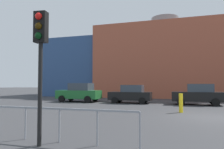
# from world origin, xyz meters

# --- Properties ---
(ground_plane) EXTENTS (200.00, 200.00, 0.00)m
(ground_plane) POSITION_xyz_m (0.00, 0.00, 0.00)
(ground_plane) COLOR #38383A
(building_backdrop) EXTENTS (36.34, 12.49, 11.77)m
(building_backdrop) POSITION_xyz_m (-3.62, 20.72, 4.68)
(building_backdrop) COLOR #B2563D
(building_backdrop) RESTS_ON ground_plane
(parked_car_0) EXTENTS (4.33, 2.12, 1.88)m
(parked_car_0) POSITION_xyz_m (-11.24, 7.41, 0.93)
(parked_car_0) COLOR #1E662D
(parked_car_0) RESTS_ON ground_plane
(parked_car_1) EXTENTS (3.92, 1.92, 1.70)m
(parked_car_1) POSITION_xyz_m (-5.93, 7.41, 0.84)
(parked_car_1) COLOR black
(parked_car_1) RESTS_ON ground_plane
(parked_car_2) EXTENTS (4.14, 2.03, 1.79)m
(parked_car_2) POSITION_xyz_m (-0.06, 7.41, 0.89)
(parked_car_2) COLOR black
(parked_car_2) RESTS_ON ground_plane
(traffic_light_near_left) EXTENTS (0.38, 0.38, 3.84)m
(traffic_light_near_left) POSITION_xyz_m (-5.26, -7.45, 2.83)
(traffic_light_near_left) COLOR black
(traffic_light_near_left) RESTS_ON ground_plane
(bollard_yellow_0) EXTENTS (0.24, 0.24, 1.18)m
(bollard_yellow_0) POSITION_xyz_m (-1.45, 1.57, 0.59)
(bollard_yellow_0) COLOR yellow
(bollard_yellow_0) RESTS_ON ground_plane
(pedestrian_railing) EXTENTS (6.18, 0.06, 1.03)m
(pedestrian_railing) POSITION_xyz_m (-5.56, -6.89, 0.80)
(pedestrian_railing) COLOR gray
(pedestrian_railing) RESTS_ON ground_plane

